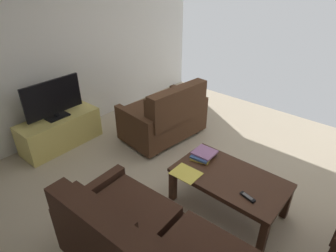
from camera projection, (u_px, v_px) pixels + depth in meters
ground_plane at (203, 182)px, 3.53m from camera, size 4.94×5.17×0.01m
wall_right at (75, 46)px, 4.28m from camera, size 0.12×5.17×2.61m
loveseat_near at (166, 116)px, 4.26m from camera, size 0.90×1.29×0.91m
coffee_table at (229, 181)px, 2.98m from camera, size 1.17×0.67×0.44m
tv_stand at (60, 131)px, 4.15m from camera, size 0.49×1.16×0.47m
flat_tv at (53, 99)px, 3.89m from camera, size 0.21×0.85×0.56m
book_stack at (204, 154)px, 3.24m from camera, size 0.28×0.34×0.07m
tv_remote at (248, 197)px, 2.66m from camera, size 0.17×0.08×0.02m
loose_magazine at (186, 173)px, 2.98m from camera, size 0.30×0.25×0.01m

